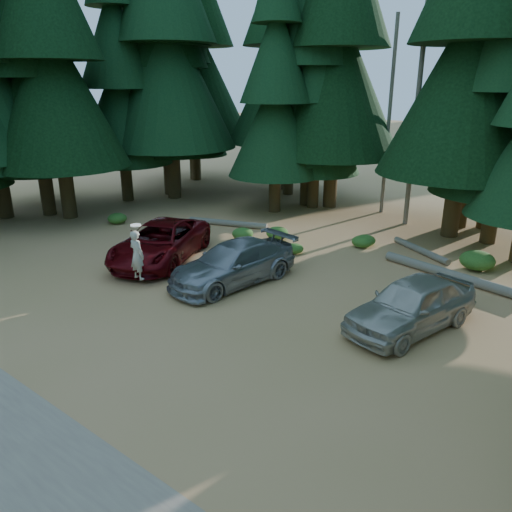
% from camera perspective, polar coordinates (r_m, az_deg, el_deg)
% --- Properties ---
extents(ground, '(160.00, 160.00, 0.00)m').
position_cam_1_polar(ground, '(15.26, -7.82, -7.45)').
color(ground, '#AE884A').
rests_on(ground, ground).
extents(forest_belt_north, '(36.00, 7.00, 22.00)m').
position_cam_1_polar(forest_belt_north, '(27.15, 15.51, 4.09)').
color(forest_belt_north, black).
rests_on(forest_belt_north, ground).
extents(forest_belt_west, '(6.00, 22.00, 22.00)m').
position_cam_1_polar(forest_belt_west, '(29.54, -23.49, 4.39)').
color(forest_belt_west, black).
rests_on(forest_belt_west, ground).
extents(snag_front, '(0.24, 0.24, 12.00)m').
position_cam_1_polar(snag_front, '(25.52, 18.00, 16.62)').
color(snag_front, slate).
rests_on(snag_front, ground).
extents(snag_back, '(0.20, 0.20, 10.00)m').
position_cam_1_polar(snag_back, '(27.72, 14.97, 14.97)').
color(snag_back, slate).
rests_on(snag_back, ground).
extents(red_pickup, '(4.54, 6.07, 1.53)m').
position_cam_1_polar(red_pickup, '(20.27, -10.88, 1.59)').
color(red_pickup, '#60080D').
rests_on(red_pickup, ground).
extents(silver_minivan_center, '(2.78, 5.24, 1.45)m').
position_cam_1_polar(silver_minivan_center, '(17.69, -2.64, -0.86)').
color(silver_minivan_center, '#989B9F').
rests_on(silver_minivan_center, ground).
extents(silver_minivan_right, '(2.86, 4.80, 1.53)m').
position_cam_1_polar(silver_minivan_right, '(15.09, 17.35, -5.31)').
color(silver_minivan_right, beige).
rests_on(silver_minivan_right, ground).
extents(frisbee_player, '(0.66, 0.46, 1.95)m').
position_cam_1_polar(frisbee_player, '(17.65, -13.45, 0.15)').
color(frisbee_player, beige).
rests_on(frisbee_player, ground).
extents(log_left, '(3.97, 1.63, 0.29)m').
position_cam_1_polar(log_left, '(24.92, -3.26, 3.78)').
color(log_left, slate).
rests_on(log_left, ground).
extents(log_mid, '(2.98, 1.85, 0.27)m').
position_cam_1_polar(log_mid, '(22.00, 18.30, 0.63)').
color(log_mid, slate).
rests_on(log_mid, ground).
extents(log_right, '(5.44, 1.44, 0.35)m').
position_cam_1_polar(log_right, '(19.50, 21.39, -2.00)').
color(log_right, slate).
rests_on(log_right, ground).
extents(shrub_far_left, '(0.97, 0.97, 0.53)m').
position_cam_1_polar(shrub_far_left, '(22.71, -1.54, 2.57)').
color(shrub_far_left, '#2E5D1C').
rests_on(shrub_far_left, ground).
extents(shrub_left, '(0.74, 0.74, 0.41)m').
position_cam_1_polar(shrub_left, '(20.94, 4.43, 0.85)').
color(shrub_left, '#2E5D1C').
rests_on(shrub_left, ground).
extents(shrub_center_left, '(1.01, 1.01, 0.56)m').
position_cam_1_polar(shrub_center_left, '(22.81, 2.44, 2.65)').
color(shrub_center_left, '#2E5D1C').
rests_on(shrub_center_left, ground).
extents(shrub_center_right, '(0.88, 0.88, 0.48)m').
position_cam_1_polar(shrub_center_right, '(22.36, 12.38, 1.76)').
color(shrub_center_right, '#2E5D1C').
rests_on(shrub_center_right, ground).
extents(shrub_right, '(0.90, 0.90, 0.50)m').
position_cam_1_polar(shrub_right, '(22.14, 12.04, 1.63)').
color(shrub_right, '#2E5D1C').
rests_on(shrub_right, ground).
extents(shrub_far_right, '(1.30, 1.30, 0.72)m').
position_cam_1_polar(shrub_far_right, '(20.85, 23.96, -0.46)').
color(shrub_far_right, '#2E5D1C').
rests_on(shrub_far_right, ground).
extents(shrub_edge_west, '(0.96, 0.96, 0.53)m').
position_cam_1_polar(shrub_edge_west, '(26.25, -15.58, 4.17)').
color(shrub_edge_west, '#2E5D1C').
rests_on(shrub_edge_west, ground).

